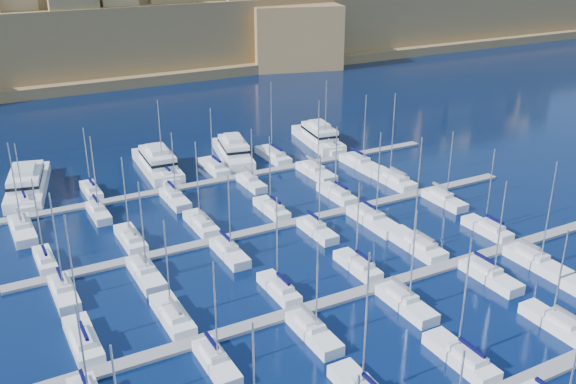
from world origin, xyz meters
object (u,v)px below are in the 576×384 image
sailboat_4 (556,323)px  motor_yacht_d (318,136)px  motor_yacht_b (157,163)px  motor_yacht_a (27,183)px  motor_yacht_c (233,151)px

sailboat_4 → motor_yacht_d: size_ratio=0.70×
motor_yacht_b → sailboat_4: bearing=-71.5°
motor_yacht_a → motor_yacht_b: same height
motor_yacht_a → motor_yacht_d: (57.82, -1.20, 0.00)m
motor_yacht_b → motor_yacht_c: same height
sailboat_4 → motor_yacht_c: 71.13m
sailboat_4 → motor_yacht_d: (11.10, 70.70, 1.00)m
motor_yacht_b → motor_yacht_c: size_ratio=1.05×
sailboat_4 → motor_yacht_d: sailboat_4 is taller
sailboat_4 → motor_yacht_a: size_ratio=0.61×
motor_yacht_c → motor_yacht_a: bearing=178.0°
sailboat_4 → motor_yacht_b: size_ratio=0.67×
sailboat_4 → motor_yacht_c: (-8.56, 70.60, 1.00)m
motor_yacht_a → motor_yacht_b: 22.93m
motor_yacht_c → motor_yacht_d: size_ratio=1.00×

